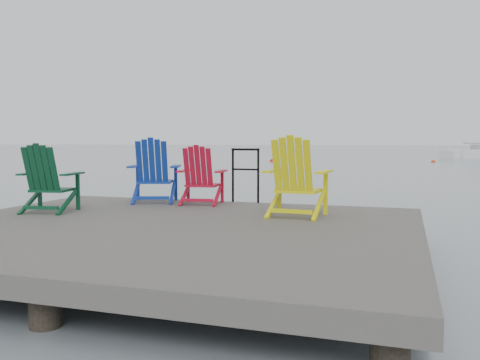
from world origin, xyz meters
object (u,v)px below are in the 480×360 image
(chair_green, at_px, (48,179))
(buoy_b, at_px, (272,161))
(chair_blue, at_px, (154,171))
(chair_yellow, at_px, (296,177))
(chair_red, at_px, (201,175))
(handrail, at_px, (245,170))
(buoy_c, at_px, (433,162))

(chair_green, bearing_deg, buoy_b, 87.90)
(chair_blue, xyz_separation_m, chair_yellow, (2.57, -0.85, 0.01))
(chair_red, distance_m, buoy_b, 30.39)
(handrail, xyz_separation_m, buoy_b, (-7.06, 29.21, -1.04))
(buoy_b, height_order, buoy_c, buoy_b)
(handrail, relative_size, chair_red, 0.97)
(handrail, relative_size, chair_green, 0.94)
(chair_green, height_order, buoy_b, chair_green)
(handrail, distance_m, chair_blue, 1.52)
(chair_green, xyz_separation_m, chair_red, (1.72, 1.53, -0.01))
(chair_blue, bearing_deg, chair_red, -18.92)
(handrail, distance_m, chair_yellow, 1.74)
(chair_red, height_order, buoy_c, chair_red)
(handrail, xyz_separation_m, chair_green, (-2.32, -2.00, -0.06))
(chair_red, height_order, buoy_b, chair_red)
(chair_green, height_order, chair_blue, chair_blue)
(handrail, distance_m, chair_red, 0.77)
(handrail, height_order, buoy_b, handrail)
(chair_blue, relative_size, buoy_c, 3.13)
(buoy_b, bearing_deg, buoy_c, 10.81)
(chair_yellow, bearing_deg, buoy_c, 87.03)
(chair_yellow, distance_m, buoy_c, 32.92)
(buoy_c, bearing_deg, chair_green, -101.46)
(chair_yellow, xyz_separation_m, buoy_c, (3.32, 32.74, -1.03))
(chair_red, bearing_deg, handrail, 29.06)
(chair_green, distance_m, chair_red, 2.30)
(chair_red, relative_size, buoy_c, 2.80)
(handrail, xyz_separation_m, chair_blue, (-1.44, -0.48, -0.02))
(handrail, distance_m, chair_green, 3.07)
(handrail, height_order, buoy_c, handrail)
(chair_red, relative_size, chair_yellow, 0.88)
(chair_green, distance_m, chair_blue, 1.76)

